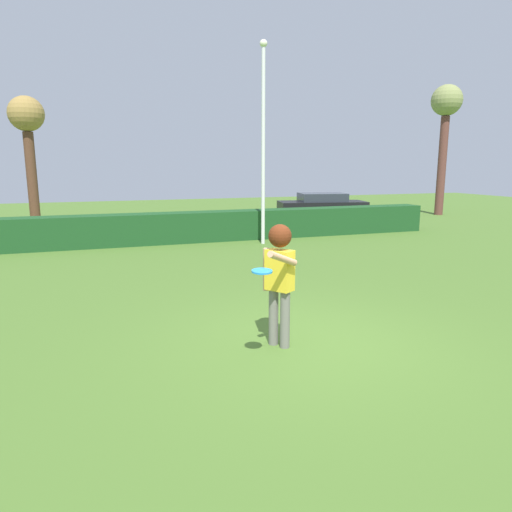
{
  "coord_description": "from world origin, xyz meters",
  "views": [
    {
      "loc": [
        -2.92,
        -5.88,
        2.59
      ],
      "look_at": [
        -0.45,
        1.07,
        1.15
      ],
      "focal_mm": 32.72,
      "sensor_mm": 36.0,
      "label": 1
    }
  ],
  "objects_px": {
    "lamppost": "(263,135)",
    "oak_tree": "(446,114)",
    "person": "(279,270)",
    "parked_car_black": "(322,205)",
    "frisbee": "(262,271)",
    "maple_tree": "(27,126)"
  },
  "relations": [
    {
      "from": "frisbee",
      "to": "lamppost",
      "type": "bearing_deg",
      "value": 69.5
    },
    {
      "from": "parked_car_black",
      "to": "frisbee",
      "type": "bearing_deg",
      "value": -119.94
    },
    {
      "from": "person",
      "to": "parked_car_black",
      "type": "distance_m",
      "value": 16.69
    },
    {
      "from": "frisbee",
      "to": "maple_tree",
      "type": "xyz_separation_m",
      "value": [
        -4.24,
        17.29,
        2.9
      ]
    },
    {
      "from": "frisbee",
      "to": "lamppost",
      "type": "xyz_separation_m",
      "value": [
        3.45,
        9.23,
        2.21
      ]
    },
    {
      "from": "person",
      "to": "parked_car_black",
      "type": "bearing_deg",
      "value": 60.4
    },
    {
      "from": "oak_tree",
      "to": "person",
      "type": "bearing_deg",
      "value": -136.67
    },
    {
      "from": "lamppost",
      "to": "frisbee",
      "type": "bearing_deg",
      "value": -110.5
    },
    {
      "from": "person",
      "to": "oak_tree",
      "type": "height_order",
      "value": "oak_tree"
    },
    {
      "from": "parked_car_black",
      "to": "maple_tree",
      "type": "relative_size",
      "value": 0.82
    },
    {
      "from": "person",
      "to": "oak_tree",
      "type": "relative_size",
      "value": 0.27
    },
    {
      "from": "lamppost",
      "to": "maple_tree",
      "type": "bearing_deg",
      "value": 133.65
    },
    {
      "from": "parked_car_black",
      "to": "maple_tree",
      "type": "xyz_separation_m",
      "value": [
        -13.0,
        2.07,
        3.52
      ]
    },
    {
      "from": "person",
      "to": "oak_tree",
      "type": "xyz_separation_m",
      "value": [
        14.96,
        14.11,
        4.04
      ]
    },
    {
      "from": "maple_tree",
      "to": "frisbee",
      "type": "bearing_deg",
      "value": -76.23
    },
    {
      "from": "frisbee",
      "to": "lamppost",
      "type": "height_order",
      "value": "lamppost"
    },
    {
      "from": "frisbee",
      "to": "lamppost",
      "type": "relative_size",
      "value": 0.04
    },
    {
      "from": "oak_tree",
      "to": "frisbee",
      "type": "bearing_deg",
      "value": -136.24
    },
    {
      "from": "lamppost",
      "to": "oak_tree",
      "type": "height_order",
      "value": "oak_tree"
    },
    {
      "from": "frisbee",
      "to": "parked_car_black",
      "type": "xyz_separation_m",
      "value": [
        8.77,
        15.22,
        -0.62
      ]
    },
    {
      "from": "parked_car_black",
      "to": "oak_tree",
      "type": "relative_size",
      "value": 0.68
    },
    {
      "from": "person",
      "to": "parked_car_black",
      "type": "xyz_separation_m",
      "value": [
        8.24,
        14.5,
        -0.44
      ]
    }
  ]
}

